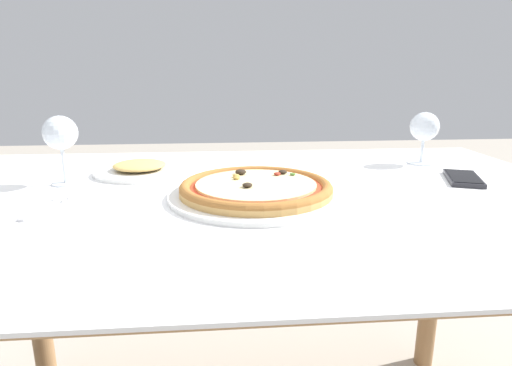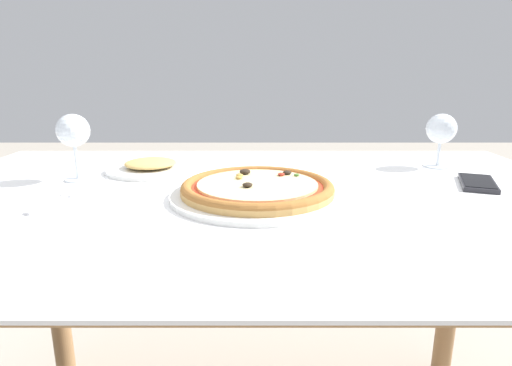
% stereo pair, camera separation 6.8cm
% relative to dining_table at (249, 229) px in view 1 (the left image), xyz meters
% --- Properties ---
extents(dining_table, '(1.47, 0.94, 0.73)m').
position_rel_dining_table_xyz_m(dining_table, '(0.00, 0.00, 0.00)').
color(dining_table, '#997047').
rests_on(dining_table, ground_plane).
extents(pizza_plate, '(0.35, 0.35, 0.04)m').
position_rel_dining_table_xyz_m(pizza_plate, '(0.01, -0.03, 0.10)').
color(pizza_plate, white).
rests_on(pizza_plate, dining_table).
extents(fork, '(0.06, 0.17, 0.00)m').
position_rel_dining_table_xyz_m(fork, '(-0.38, -0.06, 0.08)').
color(fork, silver).
rests_on(fork, dining_table).
extents(wine_glass_far_left, '(0.07, 0.07, 0.15)m').
position_rel_dining_table_xyz_m(wine_glass_far_left, '(-0.41, 0.11, 0.19)').
color(wine_glass_far_left, silver).
rests_on(wine_glass_far_left, dining_table).
extents(wine_glass_far_right, '(0.08, 0.08, 0.14)m').
position_rel_dining_table_xyz_m(wine_glass_far_right, '(0.49, 0.25, 0.18)').
color(wine_glass_far_right, silver).
rests_on(wine_glass_far_right, dining_table).
extents(cell_phone, '(0.12, 0.16, 0.01)m').
position_rel_dining_table_xyz_m(cell_phone, '(0.50, 0.06, 0.09)').
color(cell_phone, '#232328').
rests_on(cell_phone, dining_table).
extents(side_plate, '(0.22, 0.22, 0.03)m').
position_rel_dining_table_xyz_m(side_plate, '(-0.26, 0.20, 0.09)').
color(side_plate, white).
rests_on(side_plate, dining_table).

